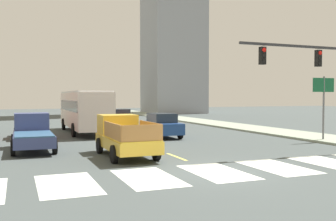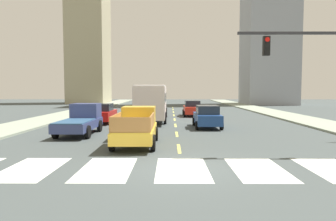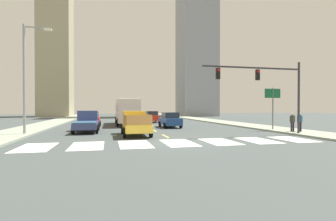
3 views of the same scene
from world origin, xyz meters
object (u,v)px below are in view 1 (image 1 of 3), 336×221
(pickup_dark, at_px, (33,133))
(sedan_far, at_px, (29,126))
(city_bus, at_px, (84,108))
(traffic_signal_gantry, at_px, (335,72))
(pickup_stakebed, at_px, (124,137))
(sedan_near_right, at_px, (119,118))
(direction_sign_green, at_px, (324,95))
(sedan_near_left, at_px, (161,125))

(pickup_dark, height_order, sedan_far, pickup_dark)
(city_bus, relative_size, sedan_far, 2.45)
(pickup_dark, height_order, traffic_signal_gantry, traffic_signal_gantry)
(pickup_stakebed, xyz_separation_m, sedan_near_right, (4.25, 17.49, -0.08))
(sedan_near_right, bearing_deg, pickup_stakebed, -102.64)
(city_bus, relative_size, direction_sign_green, 2.57)
(direction_sign_green, bearing_deg, traffic_signal_gantry, -127.68)
(sedan_far, bearing_deg, direction_sign_green, -25.65)
(traffic_signal_gantry, height_order, direction_sign_green, traffic_signal_gantry)
(city_bus, bearing_deg, sedan_far, -149.64)
(sedan_far, relative_size, sedan_near_left, 1.00)
(pickup_dark, bearing_deg, sedan_far, 88.16)
(pickup_dark, relative_size, sedan_far, 1.18)
(pickup_dark, relative_size, sedan_near_right, 1.18)
(sedan_near_right, bearing_deg, traffic_signal_gantry, -72.03)
(pickup_dark, xyz_separation_m, direction_sign_green, (17.59, -2.89, 2.11))
(pickup_dark, relative_size, direction_sign_green, 1.24)
(pickup_dark, distance_m, sedan_near_left, 9.37)
(sedan_far, bearing_deg, traffic_signal_gantry, -39.87)
(traffic_signal_gantry, bearing_deg, sedan_near_right, 106.96)
(sedan_near_left, xyz_separation_m, direction_sign_green, (8.83, -6.20, 2.17))
(pickup_stakebed, relative_size, sedan_near_right, 1.18)
(pickup_dark, bearing_deg, sedan_near_right, 56.86)
(pickup_dark, distance_m, city_bus, 9.86)
(city_bus, bearing_deg, sedan_near_left, -49.44)
(city_bus, distance_m, sedan_near_right, 6.44)
(pickup_stakebed, height_order, direction_sign_green, direction_sign_green)
(sedan_near_right, height_order, traffic_signal_gantry, traffic_signal_gantry)
(sedan_near_left, height_order, direction_sign_green, direction_sign_green)
(pickup_stakebed, relative_size, sedan_far, 1.18)
(pickup_dark, distance_m, sedan_near_right, 16.02)
(sedan_near_left, bearing_deg, sedan_far, 157.76)
(sedan_near_right, distance_m, traffic_signal_gantry, 21.63)
(pickup_dark, distance_m, sedan_far, 6.49)
(city_bus, bearing_deg, traffic_signal_gantry, -55.18)
(sedan_near_right, bearing_deg, city_bus, -129.40)
(pickup_dark, xyz_separation_m, traffic_signal_gantry, (14.59, -6.78, 3.26))
(pickup_dark, height_order, direction_sign_green, direction_sign_green)
(sedan_near_left, height_order, traffic_signal_gantry, traffic_signal_gantry)
(sedan_near_right, height_order, sedan_near_left, same)
(sedan_near_right, bearing_deg, sedan_near_left, -86.74)
(pickup_dark, bearing_deg, city_bus, 62.66)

